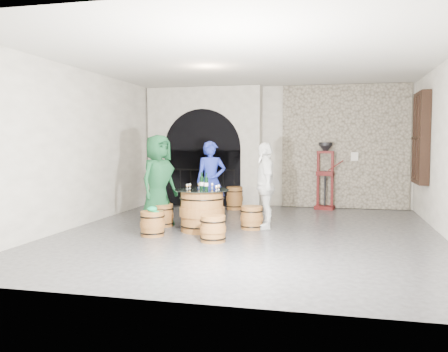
% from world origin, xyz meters
% --- Properties ---
extents(ground, '(8.00, 8.00, 0.00)m').
position_xyz_m(ground, '(0.00, 0.00, 0.00)').
color(ground, '#2C2C2F').
rests_on(ground, ground).
extents(wall_back, '(8.00, 0.00, 8.00)m').
position_xyz_m(wall_back, '(0.00, 4.00, 1.60)').
color(wall_back, silver).
rests_on(wall_back, ground).
extents(wall_front, '(8.00, 0.00, 8.00)m').
position_xyz_m(wall_front, '(0.00, -4.00, 1.60)').
color(wall_front, silver).
rests_on(wall_front, ground).
extents(wall_left, '(0.00, 8.00, 8.00)m').
position_xyz_m(wall_left, '(-3.50, 0.00, 1.60)').
color(wall_left, silver).
rests_on(wall_left, ground).
extents(ceiling, '(8.00, 8.00, 0.00)m').
position_xyz_m(ceiling, '(0.00, 0.00, 3.20)').
color(ceiling, beige).
rests_on(ceiling, wall_back).
extents(stone_facing_panel, '(3.20, 0.12, 3.18)m').
position_xyz_m(stone_facing_panel, '(1.80, 3.94, 1.60)').
color(stone_facing_panel, gray).
rests_on(stone_facing_panel, ground).
extents(arched_opening, '(3.10, 0.60, 3.19)m').
position_xyz_m(arched_opening, '(-1.90, 3.74, 1.58)').
color(arched_opening, silver).
rests_on(arched_opening, ground).
extents(shuttered_window, '(0.23, 1.10, 2.00)m').
position_xyz_m(shuttered_window, '(3.38, 2.40, 1.80)').
color(shuttered_window, black).
rests_on(shuttered_window, wall_right).
extents(barrel_table, '(1.05, 1.05, 0.81)m').
position_xyz_m(barrel_table, '(-0.90, -0.01, 0.40)').
color(barrel_table, brown).
rests_on(barrel_table, ground).
extents(barrel_stool_left, '(0.46, 0.46, 0.45)m').
position_xyz_m(barrel_stool_left, '(-1.84, 0.33, 0.22)').
color(barrel_stool_left, brown).
rests_on(barrel_stool_left, ground).
extents(barrel_stool_far, '(0.46, 0.46, 0.45)m').
position_xyz_m(barrel_stool_far, '(-1.01, 0.98, 0.22)').
color(barrel_stool_far, brown).
rests_on(barrel_stool_far, ground).
extents(barrel_stool_right, '(0.46, 0.46, 0.45)m').
position_xyz_m(barrel_stool_right, '(-0.01, 0.44, 0.22)').
color(barrel_stool_right, brown).
rests_on(barrel_stool_right, ground).
extents(barrel_stool_near_right, '(0.46, 0.46, 0.45)m').
position_xyz_m(barrel_stool_near_right, '(-0.45, -0.91, 0.22)').
color(barrel_stool_near_right, brown).
rests_on(barrel_stool_near_right, ground).
extents(barrel_stool_near_left, '(0.46, 0.46, 0.45)m').
position_xyz_m(barrel_stool_near_left, '(-1.66, -0.67, 0.22)').
color(barrel_stool_near_left, brown).
rests_on(barrel_stool_near_left, ground).
extents(green_cap, '(0.23, 0.18, 0.10)m').
position_xyz_m(green_cap, '(-1.66, -0.67, 0.49)').
color(green_cap, '#0C8B52').
rests_on(green_cap, barrel_stool_near_left).
extents(person_green, '(0.87, 1.06, 1.86)m').
position_xyz_m(person_green, '(-1.94, 0.37, 0.93)').
color(person_green, '#124022').
rests_on(person_green, ground).
extents(person_blue, '(0.74, 0.61, 1.73)m').
position_xyz_m(person_blue, '(-1.02, 1.09, 0.87)').
color(person_blue, navy).
rests_on(person_blue, ground).
extents(person_white, '(0.65, 1.07, 1.71)m').
position_xyz_m(person_white, '(0.23, 0.56, 0.85)').
color(person_white, silver).
rests_on(person_white, ground).
extents(wine_bottle_left, '(0.08, 0.08, 0.32)m').
position_xyz_m(wine_bottle_left, '(-0.92, 0.04, 0.94)').
color(wine_bottle_left, black).
rests_on(wine_bottle_left, barrel_table).
extents(wine_bottle_center, '(0.08, 0.08, 0.32)m').
position_xyz_m(wine_bottle_center, '(-0.81, -0.04, 0.94)').
color(wine_bottle_center, black).
rests_on(wine_bottle_center, barrel_table).
extents(wine_bottle_right, '(0.08, 0.08, 0.32)m').
position_xyz_m(wine_bottle_right, '(-0.93, 0.04, 0.94)').
color(wine_bottle_right, black).
rests_on(wine_bottle_right, barrel_table).
extents(tasting_glass_a, '(0.05, 0.05, 0.10)m').
position_xyz_m(tasting_glass_a, '(-1.19, -0.02, 0.86)').
color(tasting_glass_a, orange).
rests_on(tasting_glass_a, barrel_table).
extents(tasting_glass_b, '(0.05, 0.05, 0.10)m').
position_xyz_m(tasting_glass_b, '(-0.57, -0.01, 0.86)').
color(tasting_glass_b, orange).
rests_on(tasting_glass_b, barrel_table).
extents(tasting_glass_c, '(0.05, 0.05, 0.10)m').
position_xyz_m(tasting_glass_c, '(-1.04, 0.26, 0.86)').
color(tasting_glass_c, orange).
rests_on(tasting_glass_c, barrel_table).
extents(tasting_glass_d, '(0.05, 0.05, 0.10)m').
position_xyz_m(tasting_glass_d, '(-0.79, 0.31, 0.86)').
color(tasting_glass_d, orange).
rests_on(tasting_glass_d, barrel_table).
extents(tasting_glass_e, '(0.05, 0.05, 0.10)m').
position_xyz_m(tasting_glass_e, '(-0.58, -0.17, 0.86)').
color(tasting_glass_e, orange).
rests_on(tasting_glass_e, barrel_table).
extents(tasting_glass_f, '(0.05, 0.05, 0.10)m').
position_xyz_m(tasting_glass_f, '(-1.18, 0.09, 0.86)').
color(tasting_glass_f, orange).
rests_on(tasting_glass_f, barrel_table).
extents(side_barrel, '(0.44, 0.44, 0.58)m').
position_xyz_m(side_barrel, '(-0.92, 3.07, 0.29)').
color(side_barrel, brown).
rests_on(side_barrel, ground).
extents(corking_press, '(0.72, 0.46, 1.71)m').
position_xyz_m(corking_press, '(1.33, 3.63, 0.99)').
color(corking_press, '#53110D').
rests_on(corking_press, ground).
extents(control_box, '(0.18, 0.10, 0.22)m').
position_xyz_m(control_box, '(2.05, 3.86, 1.35)').
color(control_box, silver).
rests_on(control_box, wall_back).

